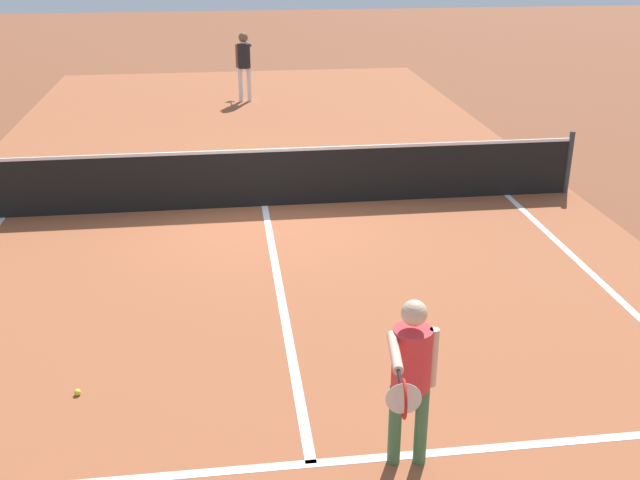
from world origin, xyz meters
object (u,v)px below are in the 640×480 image
at_px(player_near, 411,368).
at_px(tennis_ball_mid_court, 77,392).
at_px(player_far, 244,59).
at_px(net, 264,177).

bearing_deg(player_near, tennis_ball_mid_court, 154.45).
bearing_deg(player_far, player_near, -86.80).
height_order(net, tennis_ball_mid_court, net).
height_order(net, player_far, player_far).
bearing_deg(tennis_ball_mid_court, player_near, -25.55).
relative_size(net, player_far, 5.96).
relative_size(player_near, tennis_ball_mid_court, 23.44).
height_order(player_far, tennis_ball_mid_court, player_far).
bearing_deg(player_near, net, 97.03).
distance_m(player_near, player_far, 14.44).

